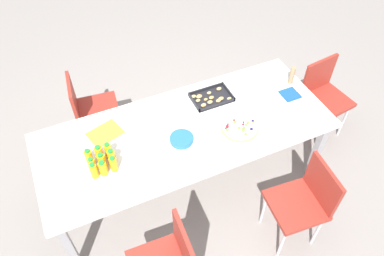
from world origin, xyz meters
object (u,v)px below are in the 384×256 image
(juice_bottle_6, at_px, (89,157))
(juice_bottle_7, at_px, (99,153))
(juice_bottle_1, at_px, (103,168))
(snack_tray, at_px, (211,98))
(party_table, at_px, (186,134))
(chair_near_right, at_px, (305,199))
(juice_bottle_4, at_px, (102,160))
(cardboard_tube, at_px, (292,75))
(juice_bottle_3, at_px, (92,164))
(chair_end, at_px, (323,93))
(plate_stack, at_px, (182,139))
(napkin_stack, at_px, (290,94))
(juice_bottle_5, at_px, (112,157))
(chair_far_left, at_px, (89,107))
(fruit_pizza, at_px, (240,127))
(juice_bottle_0, at_px, (94,171))
(paper_folder, at_px, (105,133))
(juice_bottle_8, at_px, (108,150))
(juice_bottle_2, at_px, (114,164))

(juice_bottle_6, relative_size, juice_bottle_7, 1.00)
(juice_bottle_1, xyz_separation_m, snack_tray, (1.07, 0.39, -0.05))
(party_table, xyz_separation_m, chair_near_right, (0.63, -0.85, -0.19))
(chair_near_right, height_order, juice_bottle_4, juice_bottle_4)
(juice_bottle_1, relative_size, cardboard_tube, 0.79)
(party_table, distance_m, juice_bottle_3, 0.80)
(chair_end, height_order, plate_stack, chair_end)
(napkin_stack, xyz_separation_m, cardboard_tube, (0.10, 0.14, 0.08))
(juice_bottle_5, bearing_deg, chair_far_left, 90.53)
(fruit_pizza, bearing_deg, juice_bottle_0, 178.93)
(juice_bottle_5, height_order, paper_folder, juice_bottle_5)
(chair_far_left, height_order, chair_end, same)
(juice_bottle_7, bearing_deg, plate_stack, -8.39)
(chair_near_right, distance_m, juice_bottle_5, 1.51)
(chair_end, bearing_deg, napkin_stack, 3.09)
(juice_bottle_6, height_order, cardboard_tube, cardboard_tube)
(chair_near_right, distance_m, fruit_pizza, 0.75)
(chair_near_right, bearing_deg, chair_end, -38.83)
(chair_far_left, bearing_deg, napkin_stack, 69.47)
(chair_near_right, relative_size, juice_bottle_8, 5.81)
(juice_bottle_8, bearing_deg, chair_far_left, 90.12)
(juice_bottle_3, distance_m, plate_stack, 0.71)
(party_table, bearing_deg, juice_bottle_8, -179.03)
(chair_end, bearing_deg, juice_bottle_4, -2.65)
(chair_near_right, bearing_deg, chair_far_left, 42.16)
(chair_end, bearing_deg, juice_bottle_3, -2.59)
(juice_bottle_8, height_order, paper_folder, juice_bottle_8)
(juice_bottle_7, bearing_deg, juice_bottle_0, -117.63)
(juice_bottle_3, distance_m, juice_bottle_6, 0.08)
(juice_bottle_3, height_order, juice_bottle_7, juice_bottle_7)
(snack_tray, bearing_deg, juice_bottle_0, -160.94)
(cardboard_tube, bearing_deg, chair_end, -6.86)
(juice_bottle_6, relative_size, plate_stack, 0.74)
(juice_bottle_7, bearing_deg, chair_near_right, -32.01)
(juice_bottle_4, relative_size, paper_folder, 0.51)
(chair_far_left, relative_size, cardboard_tube, 4.79)
(snack_tray, bearing_deg, chair_far_left, 149.01)
(juice_bottle_0, height_order, paper_folder, juice_bottle_0)
(paper_folder, bearing_deg, juice_bottle_2, -94.34)
(juice_bottle_4, height_order, juice_bottle_8, juice_bottle_8)
(juice_bottle_0, relative_size, cardboard_tube, 0.85)
(chair_near_right, xyz_separation_m, juice_bottle_7, (-1.35, 0.84, 0.31))
(juice_bottle_1, xyz_separation_m, plate_stack, (0.64, 0.06, -0.04))
(juice_bottle_7, distance_m, paper_folder, 0.26)
(party_table, xyz_separation_m, snack_tray, (0.35, 0.24, 0.07))
(juice_bottle_2, bearing_deg, chair_near_right, -28.53)
(juice_bottle_2, xyz_separation_m, fruit_pizza, (1.05, -0.02, -0.05))
(party_table, height_order, juice_bottle_4, juice_bottle_4)
(juice_bottle_2, distance_m, juice_bottle_3, 0.16)
(chair_far_left, distance_m, juice_bottle_4, 0.97)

